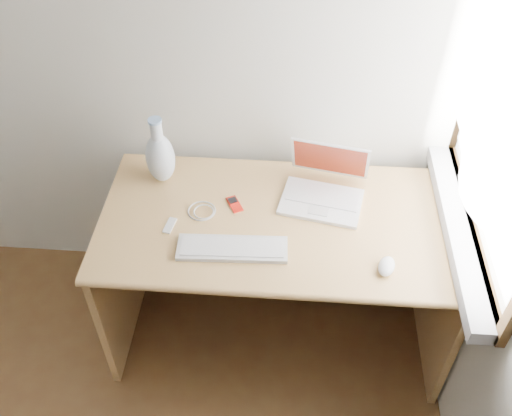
# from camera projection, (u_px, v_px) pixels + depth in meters

# --- Properties ---
(back_wall) EXTENTS (3.50, 0.04, 2.60)m
(back_wall) POSITION_uv_depth(u_px,v_px,m) (19.00, 26.00, 2.17)
(back_wall) COLOR beige
(back_wall) RESTS_ON floor
(window) EXTENTS (0.11, 0.99, 1.10)m
(window) POSITION_uv_depth(u_px,v_px,m) (505.00, 121.00, 1.77)
(window) COLOR silver
(window) RESTS_ON right_wall
(desk) EXTENTS (1.41, 0.70, 0.74)m
(desk) POSITION_uv_depth(u_px,v_px,m) (280.00, 241.00, 2.42)
(desk) COLOR tan
(desk) RESTS_ON floor
(laptop) EXTENTS (0.35, 0.32, 0.21)m
(laptop) POSITION_uv_depth(u_px,v_px,m) (322.00, 187.00, 2.27)
(laptop) COLOR white
(laptop) RESTS_ON desk
(external_keyboard) EXTENTS (0.41, 0.14, 0.02)m
(external_keyboard) POSITION_uv_depth(u_px,v_px,m) (232.00, 248.00, 2.09)
(external_keyboard) COLOR silver
(external_keyboard) RESTS_ON desk
(mouse) EXTENTS (0.08, 0.11, 0.03)m
(mouse) POSITION_uv_depth(u_px,v_px,m) (387.00, 266.00, 2.02)
(mouse) COLOR white
(mouse) RESTS_ON desk
(ipod) EXTENTS (0.08, 0.10, 0.01)m
(ipod) POSITION_uv_depth(u_px,v_px,m) (235.00, 204.00, 2.26)
(ipod) COLOR red
(ipod) RESTS_ON desk
(cable_coil) EXTENTS (0.12, 0.12, 0.01)m
(cable_coil) POSITION_uv_depth(u_px,v_px,m) (202.00, 211.00, 2.24)
(cable_coil) COLOR silver
(cable_coil) RESTS_ON desk
(remote) EXTENTS (0.04, 0.09, 0.01)m
(remote) POSITION_uv_depth(u_px,v_px,m) (170.00, 225.00, 2.18)
(remote) COLOR silver
(remote) RESTS_ON desk
(vase) EXTENTS (0.12, 0.12, 0.30)m
(vase) POSITION_uv_depth(u_px,v_px,m) (160.00, 156.00, 2.29)
(vase) COLOR silver
(vase) RESTS_ON desk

